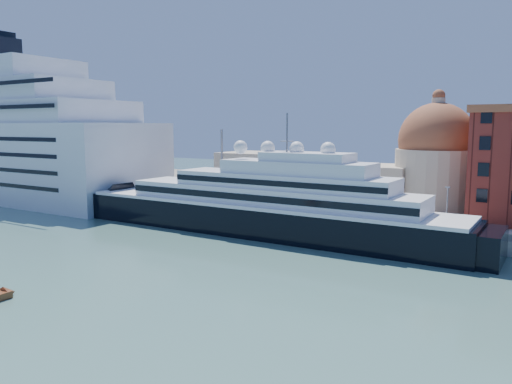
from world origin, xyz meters
The scene contains 8 objects.
ground centered at (0.00, 0.00, 0.00)m, with size 400.00×400.00×0.00m, color #345A55.
quay centered at (0.00, 34.00, 1.25)m, with size 180.00×10.00×2.50m, color gray.
land centered at (0.00, 75.00, 1.00)m, with size 260.00×72.00×2.00m, color slate.
quay_fence centered at (0.00, 29.50, 3.10)m, with size 180.00×0.10×1.20m, color slate.
superyacht centered at (-6.49, 23.00, 4.77)m, with size 92.39×12.81×27.61m.
service_barge centered at (-43.45, 20.84, 0.85)m, with size 13.41×5.43×2.95m.
church centered at (6.39, 57.72, 10.91)m, with size 66.00×18.00×25.50m.
lamp_posts centered at (-12.67, 32.27, 9.84)m, with size 120.80×2.40×18.00m.
Camera 1 is at (47.16, -60.06, 21.13)m, focal length 35.00 mm.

